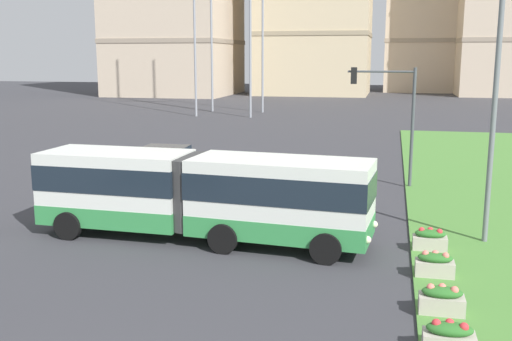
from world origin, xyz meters
TOP-DOWN VIEW (x-y plane):
  - articulated_bus at (-0.67, 11.63)m, footprint 11.95×3.37m
  - car_silver_hatch at (-6.04, 22.34)m, footprint 4.45×2.13m
  - flower_planter_1 at (7.07, 4.88)m, footprint 1.10×0.56m
  - flower_planter_2 at (7.07, 6.95)m, footprint 1.10×0.56m
  - flower_planter_3 at (7.07, 9.58)m, footprint 1.10×0.56m
  - flower_planter_4 at (7.07, 12.03)m, footprint 1.10×0.56m
  - traffic_light_far_right at (5.63, 22.00)m, footprint 3.25×0.28m
  - streetlight_median at (8.97, 13.39)m, footprint 0.70×0.28m

SIDE VIEW (x-z plane):
  - flower_planter_1 at x=7.07m, z-range 0.06..0.80m
  - flower_planter_2 at x=7.07m, z-range 0.06..0.80m
  - flower_planter_3 at x=7.07m, z-range 0.06..0.80m
  - flower_planter_4 at x=7.07m, z-range 0.06..0.80m
  - car_silver_hatch at x=-6.04m, z-range -0.04..1.54m
  - articulated_bus at x=-0.67m, z-range 0.15..3.15m
  - traffic_light_far_right at x=5.63m, z-range 1.07..6.90m
  - streetlight_median at x=8.97m, z-range 0.44..8.99m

